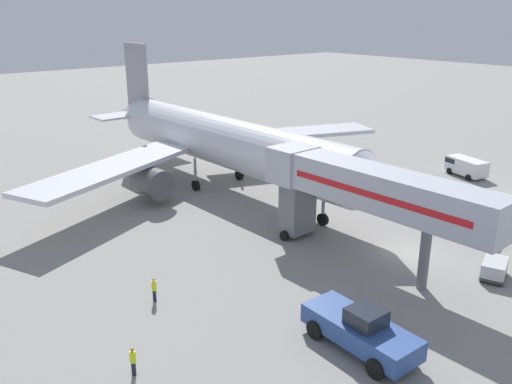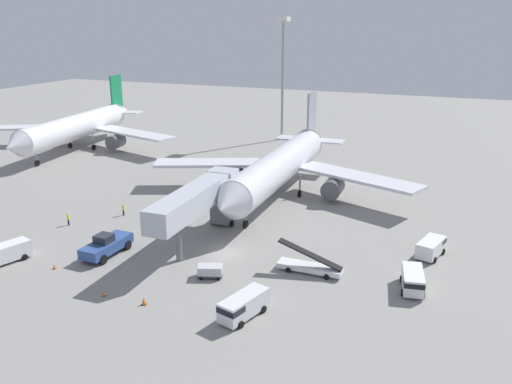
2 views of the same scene
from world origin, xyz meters
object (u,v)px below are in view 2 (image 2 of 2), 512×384
(safety_cone_charlie, at_px, (54,267))
(apron_light_mast, at_px, (283,56))
(belt_loader_truck, at_px, (310,266))
(ground_crew_worker_foreground, at_px, (68,219))
(jet_bridge, at_px, (200,199))
(ground_crew_worker_midground, at_px, (123,210))
(pushback_tug, at_px, (106,245))
(service_van_far_left, at_px, (431,247))
(service_van_far_right, at_px, (243,305))
(airplane_background, at_px, (78,127))
(service_van_mid_left, at_px, (3,253))
(safety_cone_bravo, at_px, (144,301))
(baggage_cart_mid_right, at_px, (210,271))
(service_van_outer_left, at_px, (413,280))
(airplane_at_gate, at_px, (281,166))
(safety_cone_alpha, at_px, (103,294))

(safety_cone_charlie, xyz_separation_m, apron_light_mast, (0.30, 72.18, 18.09))
(belt_loader_truck, bearing_deg, ground_crew_worker_foreground, 177.84)
(jet_bridge, relative_size, ground_crew_worker_midground, 11.68)
(belt_loader_truck, distance_m, ground_crew_worker_midground, 29.89)
(pushback_tug, xyz_separation_m, service_van_far_left, (34.49, 13.93, -0.06))
(service_van_far_right, bearing_deg, apron_light_mast, 107.14)
(pushback_tug, height_order, ground_crew_worker_midground, pushback_tug)
(safety_cone_charlie, bearing_deg, airplane_background, 127.13)
(service_van_mid_left, bearing_deg, apron_light_mast, 84.91)
(service_van_far_right, relative_size, safety_cone_bravo, 7.59)
(service_van_far_right, height_order, airplane_background, airplane_background)
(belt_loader_truck, bearing_deg, airplane_background, 148.94)
(ground_crew_worker_foreground, bearing_deg, baggage_cart_mid_right, -14.63)
(service_van_far_right, relative_size, service_van_outer_left, 1.12)
(service_van_far_left, bearing_deg, ground_crew_worker_midground, -176.82)
(service_van_far_right, relative_size, safety_cone_charlie, 10.32)
(belt_loader_truck, distance_m, safety_cone_charlie, 27.71)
(ground_crew_worker_midground, distance_m, airplane_background, 44.04)
(pushback_tug, bearing_deg, airplane_background, 132.77)
(safety_cone_bravo, bearing_deg, airplane_at_gate, 88.86)
(belt_loader_truck, relative_size, ground_crew_worker_midground, 4.39)
(belt_loader_truck, xyz_separation_m, apron_light_mast, (-25.63, 62.42, 17.58))
(service_van_outer_left, bearing_deg, service_van_far_right, -140.67)
(airplane_at_gate, height_order, ground_crew_worker_midground, airplane_at_gate)
(service_van_far_left, distance_m, service_van_mid_left, 48.13)
(service_van_outer_left, relative_size, safety_cone_bravo, 6.78)
(airplane_at_gate, bearing_deg, pushback_tug, -111.50)
(apron_light_mast, bearing_deg, service_van_mid_left, -95.09)
(ground_crew_worker_midground, xyz_separation_m, safety_cone_charlie, (3.10, -16.88, -0.58))
(service_van_far_right, bearing_deg, service_van_outer_left, 39.33)
(service_van_far_left, xyz_separation_m, airplane_background, (-72.82, 27.50, 3.68))
(airplane_background, relative_size, apron_light_mast, 1.65)
(service_van_mid_left, bearing_deg, service_van_far_left, 24.71)
(service_van_outer_left, distance_m, apron_light_mast, 74.16)
(service_van_mid_left, xyz_separation_m, safety_cone_alpha, (15.00, -1.95, -0.93))
(jet_bridge, relative_size, safety_cone_alpha, 34.62)
(ground_crew_worker_foreground, bearing_deg, apron_light_mast, 82.66)
(safety_cone_alpha, bearing_deg, service_van_far_right, 6.53)
(ground_crew_worker_midground, distance_m, safety_cone_charlie, 17.17)
(pushback_tug, xyz_separation_m, service_van_mid_left, (-9.23, -6.19, -0.00))
(pushback_tug, height_order, service_van_outer_left, pushback_tug)
(safety_cone_alpha, height_order, safety_cone_charlie, safety_cone_charlie)
(airplane_at_gate, bearing_deg, ground_crew_worker_midground, -136.27)
(safety_cone_alpha, bearing_deg, airplane_at_gate, 81.67)
(airplane_at_gate, distance_m, pushback_tug, 30.44)
(ground_crew_worker_midground, bearing_deg, belt_loader_truck, -13.78)
(airplane_at_gate, bearing_deg, belt_loader_truck, -63.33)
(pushback_tug, distance_m, safety_cone_alpha, 10.02)
(airplane_background, bearing_deg, jet_bridge, -36.11)
(jet_bridge, bearing_deg, safety_cone_alpha, -99.27)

